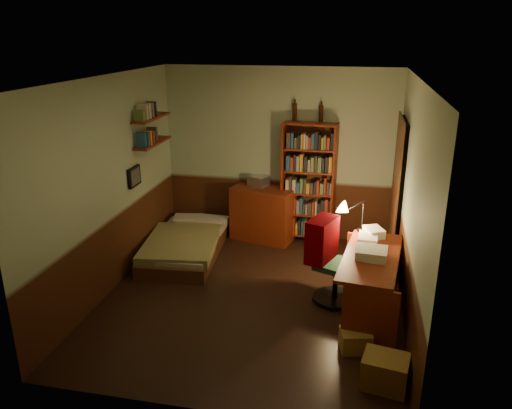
% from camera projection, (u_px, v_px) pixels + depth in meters
% --- Properties ---
extents(floor, '(3.50, 4.00, 0.02)m').
position_uv_depth(floor, '(252.00, 296.00, 6.13)').
color(floor, black).
rests_on(floor, ground).
extents(ceiling, '(3.50, 4.00, 0.02)m').
position_uv_depth(ceiling, '(251.00, 77.00, 5.26)').
color(ceiling, silver).
rests_on(ceiling, wall_back).
extents(wall_back, '(3.50, 0.02, 2.60)m').
position_uv_depth(wall_back, '(279.00, 154.00, 7.56)').
color(wall_back, '#9DB18E').
rests_on(wall_back, ground).
extents(wall_left, '(0.02, 4.00, 2.60)m').
position_uv_depth(wall_left, '(110.00, 186.00, 6.03)').
color(wall_left, '#9DB18E').
rests_on(wall_left, ground).
extents(wall_right, '(0.02, 4.00, 2.60)m').
position_uv_depth(wall_right, '(411.00, 205.00, 5.36)').
color(wall_right, '#9DB18E').
rests_on(wall_right, ground).
extents(wall_front, '(3.50, 0.02, 2.60)m').
position_uv_depth(wall_front, '(197.00, 275.00, 3.84)').
color(wall_front, '#9DB18E').
rests_on(wall_front, ground).
extents(doorway, '(0.06, 0.90, 2.00)m').
position_uv_depth(doorway, '(398.00, 195.00, 6.67)').
color(doorway, black).
rests_on(doorway, ground).
extents(door_trim, '(0.02, 0.98, 2.08)m').
position_uv_depth(door_trim, '(395.00, 195.00, 6.68)').
color(door_trim, '#442715').
rests_on(door_trim, ground).
extents(bed, '(1.05, 1.79, 0.51)m').
position_uv_depth(bed, '(185.00, 238.00, 7.17)').
color(bed, olive).
rests_on(bed, ground).
extents(dresser, '(1.01, 0.67, 0.83)m').
position_uv_depth(dresser, '(263.00, 214.00, 7.66)').
color(dresser, maroon).
rests_on(dresser, ground).
extents(mini_stereo, '(0.35, 0.31, 0.15)m').
position_uv_depth(mini_stereo, '(259.00, 181.00, 7.63)').
color(mini_stereo, '#B2B2B7').
rests_on(mini_stereo, dresser).
extents(bookshelf, '(0.81, 0.35, 1.83)m').
position_uv_depth(bookshelf, '(308.00, 184.00, 7.45)').
color(bookshelf, maroon).
rests_on(bookshelf, ground).
extents(bottle_left, '(0.07, 0.07, 0.25)m').
position_uv_depth(bottle_left, '(295.00, 112.00, 7.25)').
color(bottle_left, black).
rests_on(bottle_left, bookshelf).
extents(bottle_right, '(0.08, 0.08, 0.24)m').
position_uv_depth(bottle_right, '(321.00, 114.00, 7.18)').
color(bottle_right, black).
rests_on(bottle_right, bookshelf).
extents(desk, '(0.76, 1.47, 0.75)m').
position_uv_depth(desk, '(369.00, 286.00, 5.58)').
color(desk, maroon).
rests_on(desk, ground).
extents(paper_stack, '(0.27, 0.31, 0.10)m').
position_uv_depth(paper_stack, '(374.00, 232.00, 5.95)').
color(paper_stack, silver).
rests_on(paper_stack, desk).
extents(desk_lamp, '(0.16, 0.16, 0.52)m').
position_uv_depth(desk_lamp, '(363.00, 211.00, 6.04)').
color(desk_lamp, black).
rests_on(desk_lamp, desk).
extents(office_chair, '(0.62, 0.59, 1.00)m').
position_uv_depth(office_chair, '(336.00, 263.00, 5.85)').
color(office_chair, '#244C31').
rests_on(office_chair, ground).
extents(red_jacket, '(0.33, 0.49, 0.53)m').
position_uv_depth(red_jacket, '(329.00, 204.00, 5.54)').
color(red_jacket, '#8C0008').
rests_on(red_jacket, office_chair).
extents(wall_shelf_lower, '(0.20, 0.90, 0.03)m').
position_uv_depth(wall_shelf_lower, '(153.00, 143.00, 6.93)').
color(wall_shelf_lower, maroon).
rests_on(wall_shelf_lower, wall_left).
extents(wall_shelf_upper, '(0.20, 0.90, 0.03)m').
position_uv_depth(wall_shelf_upper, '(151.00, 118.00, 6.81)').
color(wall_shelf_upper, maroon).
rests_on(wall_shelf_upper, wall_left).
extents(framed_picture, '(0.04, 0.32, 0.26)m').
position_uv_depth(framed_picture, '(134.00, 177.00, 6.60)').
color(framed_picture, black).
rests_on(framed_picture, wall_left).
extents(cardboard_box_a, '(0.45, 0.39, 0.30)m').
position_uv_depth(cardboard_box_a, '(385.00, 372.00, 4.53)').
color(cardboard_box_a, olive).
rests_on(cardboard_box_a, ground).
extents(cardboard_box_b, '(0.35, 0.31, 0.21)m').
position_uv_depth(cardboard_box_b, '(355.00, 340.00, 5.06)').
color(cardboard_box_b, olive).
rests_on(cardboard_box_b, ground).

